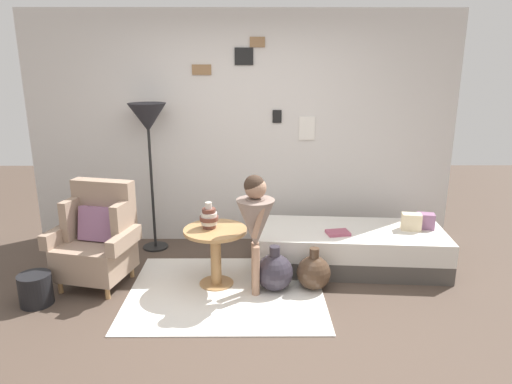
{
  "coord_description": "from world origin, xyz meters",
  "views": [
    {
      "loc": [
        0.13,
        -3.27,
        2.03
      ],
      "look_at": [
        0.15,
        0.95,
        0.85
      ],
      "focal_mm": 32.29,
      "sensor_mm": 36.0,
      "label": 1
    }
  ],
  "objects_px": {
    "demijohn_near": "(274,272)",
    "demijohn_far": "(314,272)",
    "armchair": "(98,239)",
    "book_on_daybed": "(338,233)",
    "floor_lamp": "(148,123)",
    "magazine_basket": "(36,289)",
    "vase_striped": "(209,218)",
    "person_child": "(255,220)",
    "side_table": "(216,245)",
    "daybed": "(349,248)"
  },
  "relations": [
    {
      "from": "armchair",
      "to": "vase_striped",
      "type": "xyz_separation_m",
      "value": [
        1.06,
        -0.04,
        0.22
      ]
    },
    {
      "from": "daybed",
      "to": "demijohn_far",
      "type": "relative_size",
      "value": 4.85
    },
    {
      "from": "floor_lamp",
      "to": "demijohn_near",
      "type": "height_order",
      "value": "floor_lamp"
    },
    {
      "from": "person_child",
      "to": "magazine_basket",
      "type": "bearing_deg",
      "value": -174.14
    },
    {
      "from": "person_child",
      "to": "armchair",
      "type": "bearing_deg",
      "value": 171.01
    },
    {
      "from": "daybed",
      "to": "floor_lamp",
      "type": "xyz_separation_m",
      "value": [
        -2.1,
        0.5,
        1.22
      ]
    },
    {
      "from": "book_on_daybed",
      "to": "demijohn_far",
      "type": "distance_m",
      "value": 0.53
    },
    {
      "from": "book_on_daybed",
      "to": "daybed",
      "type": "bearing_deg",
      "value": 42.58
    },
    {
      "from": "side_table",
      "to": "vase_striped",
      "type": "bearing_deg",
      "value": 151.67
    },
    {
      "from": "book_on_daybed",
      "to": "magazine_basket",
      "type": "xyz_separation_m",
      "value": [
        -2.73,
        -0.64,
        -0.28
      ]
    },
    {
      "from": "armchair",
      "to": "book_on_daybed",
      "type": "height_order",
      "value": "armchair"
    },
    {
      "from": "vase_striped",
      "to": "book_on_daybed",
      "type": "xyz_separation_m",
      "value": [
        1.25,
        0.25,
        -0.25
      ]
    },
    {
      "from": "person_child",
      "to": "demijohn_near",
      "type": "relative_size",
      "value": 2.59
    },
    {
      "from": "side_table",
      "to": "demijohn_far",
      "type": "bearing_deg",
      "value": -5.36
    },
    {
      "from": "demijohn_near",
      "to": "demijohn_far",
      "type": "height_order",
      "value": "demijohn_near"
    },
    {
      "from": "armchair",
      "to": "floor_lamp",
      "type": "relative_size",
      "value": 0.6
    },
    {
      "from": "vase_striped",
      "to": "person_child",
      "type": "height_order",
      "value": "person_child"
    },
    {
      "from": "demijohn_near",
      "to": "daybed",
      "type": "bearing_deg",
      "value": 33.45
    },
    {
      "from": "side_table",
      "to": "person_child",
      "type": "xyz_separation_m",
      "value": [
        0.37,
        -0.16,
        0.31
      ]
    },
    {
      "from": "person_child",
      "to": "daybed",
      "type": "bearing_deg",
      "value": 31.08
    },
    {
      "from": "side_table",
      "to": "person_child",
      "type": "relative_size",
      "value": 0.53
    },
    {
      "from": "side_table",
      "to": "book_on_daybed",
      "type": "relative_size",
      "value": 2.67
    },
    {
      "from": "armchair",
      "to": "floor_lamp",
      "type": "xyz_separation_m",
      "value": [
        0.35,
        0.84,
        0.98
      ]
    },
    {
      "from": "floor_lamp",
      "to": "magazine_basket",
      "type": "distance_m",
      "value": 1.96
    },
    {
      "from": "side_table",
      "to": "demijohn_far",
      "type": "xyz_separation_m",
      "value": [
        0.91,
        -0.09,
        -0.24
      ]
    },
    {
      "from": "armchair",
      "to": "magazine_basket",
      "type": "height_order",
      "value": "armchair"
    },
    {
      "from": "daybed",
      "to": "floor_lamp",
      "type": "relative_size",
      "value": 1.2
    },
    {
      "from": "book_on_daybed",
      "to": "demijohn_near",
      "type": "bearing_deg",
      "value": -148.98
    },
    {
      "from": "daybed",
      "to": "vase_striped",
      "type": "bearing_deg",
      "value": -164.44
    },
    {
      "from": "armchair",
      "to": "floor_lamp",
      "type": "bearing_deg",
      "value": 67.57
    },
    {
      "from": "armchair",
      "to": "person_child",
      "type": "distance_m",
      "value": 1.53
    },
    {
      "from": "side_table",
      "to": "demijohn_near",
      "type": "height_order",
      "value": "side_table"
    },
    {
      "from": "demijohn_near",
      "to": "magazine_basket",
      "type": "relative_size",
      "value": 1.54
    },
    {
      "from": "floor_lamp",
      "to": "demijohn_near",
      "type": "bearing_deg",
      "value": -37.77
    },
    {
      "from": "demijohn_near",
      "to": "demijohn_far",
      "type": "bearing_deg",
      "value": 2.8
    },
    {
      "from": "vase_striped",
      "to": "floor_lamp",
      "type": "height_order",
      "value": "floor_lamp"
    },
    {
      "from": "daybed",
      "to": "floor_lamp",
      "type": "height_order",
      "value": "floor_lamp"
    },
    {
      "from": "demijohn_far",
      "to": "magazine_basket",
      "type": "relative_size",
      "value": 1.44
    },
    {
      "from": "armchair",
      "to": "floor_lamp",
      "type": "height_order",
      "value": "floor_lamp"
    },
    {
      "from": "book_on_daybed",
      "to": "demijohn_near",
      "type": "distance_m",
      "value": 0.79
    },
    {
      "from": "floor_lamp",
      "to": "vase_striped",
      "type": "bearing_deg",
      "value": -51.22
    },
    {
      "from": "demijohn_near",
      "to": "magazine_basket",
      "type": "height_order",
      "value": "demijohn_near"
    },
    {
      "from": "daybed",
      "to": "vase_striped",
      "type": "xyz_separation_m",
      "value": [
        -1.39,
        -0.39,
        0.46
      ]
    },
    {
      "from": "floor_lamp",
      "to": "demijohn_near",
      "type": "relative_size",
      "value": 3.79
    },
    {
      "from": "demijohn_far",
      "to": "book_on_daybed",
      "type": "bearing_deg",
      "value": 52.88
    },
    {
      "from": "floor_lamp",
      "to": "book_on_daybed",
      "type": "height_order",
      "value": "floor_lamp"
    },
    {
      "from": "vase_striped",
      "to": "demijohn_far",
      "type": "height_order",
      "value": "vase_striped"
    },
    {
      "from": "armchair",
      "to": "demijohn_far",
      "type": "xyz_separation_m",
      "value": [
        2.03,
        -0.16,
        -0.28
      ]
    },
    {
      "from": "daybed",
      "to": "side_table",
      "type": "bearing_deg",
      "value": -162.6
    },
    {
      "from": "person_child",
      "to": "demijohn_far",
      "type": "relative_size",
      "value": 2.76
    }
  ]
}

